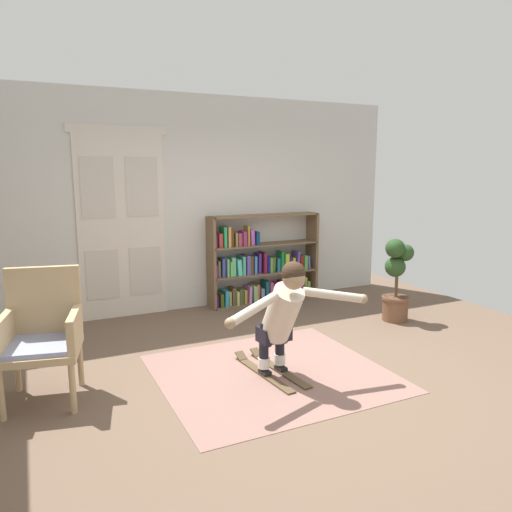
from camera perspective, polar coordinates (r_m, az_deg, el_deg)
ground_plane at (r=4.74m, az=3.95°, el=-13.68°), size 7.20×7.20×0.00m
back_wall at (r=6.74m, az=-6.88°, el=6.16°), size 6.00×0.10×2.90m
double_door at (r=6.44m, az=-15.53°, el=3.71°), size 1.22×0.05×2.45m
rug at (r=4.75m, az=1.86°, el=-13.58°), size 2.10×1.93×0.01m
bookshelf at (r=6.99m, az=0.45°, el=-1.34°), size 1.66×0.30×1.28m
wicker_chair at (r=4.45m, az=-23.89°, el=-8.19°), size 0.71×0.71×1.10m
potted_plant at (r=6.42m, az=16.21°, el=-2.80°), size 0.40×0.35×1.06m
skis_pair at (r=4.77m, az=1.64°, el=-13.24°), size 0.36×0.98×0.07m
person_skier at (r=4.37m, az=3.24°, el=-6.49°), size 1.47×0.68×1.07m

